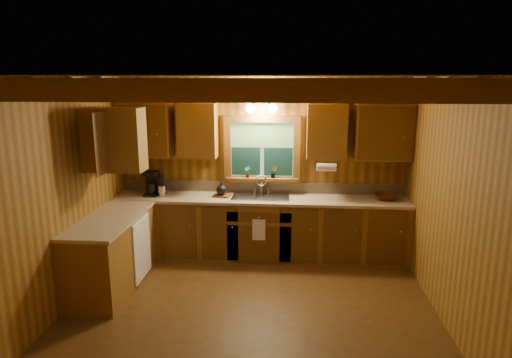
{
  "coord_description": "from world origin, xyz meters",
  "views": [
    {
      "loc": [
        0.45,
        -4.64,
        2.59
      ],
      "look_at": [
        0.0,
        0.8,
        1.35
      ],
      "focal_mm": 31.53,
      "sensor_mm": 36.0,
      "label": 1
    }
  ],
  "objects": [
    {
      "name": "cutting_board",
      "position": [
        -0.57,
        1.6,
        0.91
      ],
      "size": [
        0.28,
        0.22,
        0.02
      ],
      "primitive_type": "cube",
      "rotation": [
        0.0,
        0.0,
        -0.16
      ],
      "color": "#563512",
      "rests_on": "countertop"
    },
    {
      "name": "potted_plant_left",
      "position": [
        -0.21,
        1.8,
        1.22
      ],
      "size": [
        0.1,
        0.09,
        0.17
      ],
      "primitive_type": "imported",
      "rotation": [
        0.0,
        0.0,
        -0.37
      ],
      "color": "#563512",
      "rests_on": "window_sill"
    },
    {
      "name": "paper_towel_roll",
      "position": [
        0.92,
        1.53,
        1.37
      ],
      "size": [
        0.27,
        0.11,
        0.11
      ],
      "primitive_type": "cylinder",
      "rotation": [
        0.0,
        1.57,
        0.0
      ],
      "color": "white",
      "rests_on": "upper_cabinets"
    },
    {
      "name": "window_sill",
      "position": [
        0.0,
        1.82,
        1.12
      ],
      "size": [
        1.06,
        0.14,
        0.04
      ],
      "primitive_type": "cube",
      "color": "brown",
      "rests_on": "room"
    },
    {
      "name": "dish_towel",
      "position": [
        0.0,
        1.26,
        0.52
      ],
      "size": [
        0.18,
        0.01,
        0.3
      ],
      "primitive_type": "cube",
      "color": "white",
      "rests_on": "base_cabinets"
    },
    {
      "name": "potted_plant_right",
      "position": [
        0.17,
        1.82,
        1.23
      ],
      "size": [
        0.1,
        0.08,
        0.18
      ],
      "primitive_type": "imported",
      "rotation": [
        0.0,
        0.0,
        0.01
      ],
      "color": "#563512",
      "rests_on": "window_sill"
    },
    {
      "name": "teakettle",
      "position": [
        -0.57,
        1.6,
        1.0
      ],
      "size": [
        0.15,
        0.15,
        0.18
      ],
      "rotation": [
        0.0,
        0.0,
        -0.26
      ],
      "color": "black",
      "rests_on": "cutting_board"
    },
    {
      "name": "upper_cabinets",
      "position": [
        -0.56,
        1.42,
        1.84
      ],
      "size": [
        4.19,
        1.77,
        0.78
      ],
      "color": "brown",
      "rests_on": "room"
    },
    {
      "name": "base_cabinets",
      "position": [
        -0.49,
        1.28,
        0.43
      ],
      "size": [
        4.2,
        2.22,
        0.86
      ],
      "color": "brown",
      "rests_on": "ground"
    },
    {
      "name": "backsplash",
      "position": [
        0.0,
        1.89,
        0.98
      ],
      "size": [
        4.2,
        0.02,
        0.16
      ],
      "primitive_type": "cube",
      "color": "tan",
      "rests_on": "room"
    },
    {
      "name": "ceiling_beams",
      "position": [
        0.0,
        0.0,
        2.49
      ],
      "size": [
        4.2,
        2.54,
        0.18
      ],
      "color": "brown",
      "rests_on": "room"
    },
    {
      "name": "countertop",
      "position": [
        -0.48,
        1.29,
        0.88
      ],
      "size": [
        4.2,
        2.24,
        0.04
      ],
      "color": "tan",
      "rests_on": "base_cabinets"
    },
    {
      "name": "window",
      "position": [
        0.0,
        1.87,
        1.53
      ],
      "size": [
        1.12,
        0.08,
        1.0
      ],
      "color": "brown",
      "rests_on": "room"
    },
    {
      "name": "coffee_maker",
      "position": [
        -1.6,
        1.61,
        1.07
      ],
      "size": [
        0.2,
        0.25,
        0.35
      ],
      "rotation": [
        0.0,
        0.0,
        0.01
      ],
      "color": "black",
      "rests_on": "countertop"
    },
    {
      "name": "room",
      "position": [
        0.0,
        0.0,
        1.3
      ],
      "size": [
        4.2,
        4.2,
        4.2
      ],
      "color": "#513313",
      "rests_on": "ground"
    },
    {
      "name": "wicker_basket",
      "position": [
        1.78,
        1.63,
        0.94
      ],
      "size": [
        0.33,
        0.33,
        0.08
      ],
      "primitive_type": "imported",
      "rotation": [
        0.0,
        0.0,
        -0.01
      ],
      "color": "#48230C",
      "rests_on": "countertop"
    },
    {
      "name": "wall_sconce",
      "position": [
        0.0,
        1.75,
        2.16
      ],
      "size": [
        0.45,
        0.21,
        0.17
      ],
      "color": "black",
      "rests_on": "room"
    },
    {
      "name": "utensil_crock",
      "position": [
        -1.45,
        1.56,
        0.98
      ],
      "size": [
        0.12,
        0.12,
        0.34
      ],
      "rotation": [
        0.0,
        0.0,
        0.34
      ],
      "color": "silver",
      "rests_on": "countertop"
    },
    {
      "name": "dishwasher_panel",
      "position": [
        -1.47,
        0.68,
        0.43
      ],
      "size": [
        0.02,
        0.6,
        0.8
      ],
      "primitive_type": "cube",
      "color": "white",
      "rests_on": "base_cabinets"
    },
    {
      "name": "sink",
      "position": [
        0.0,
        1.6,
        0.86
      ],
      "size": [
        0.82,
        0.48,
        0.43
      ],
      "color": "silver",
      "rests_on": "countertop"
    }
  ]
}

